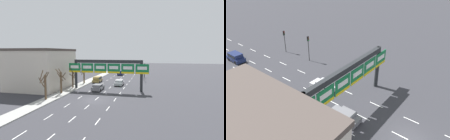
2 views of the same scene
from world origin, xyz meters
The scene contains 11 objects.
ground_plane centered at (0.00, 0.00, 0.00)m, with size 220.00×220.00×0.00m, color #333338.
lane_dashes centered at (0.00, 13.50, 0.01)m, with size 6.72×67.00×0.01m.
sign_gantry centered at (0.00, 8.42, 4.99)m, with size 17.85×0.70×6.65m.
suv_gold centered at (-5.14, 17.36, 0.89)m, with size 1.88×4.07×1.60m.
suv_navy centered at (-1.60, 33.80, 0.92)m, with size 1.85×4.03×1.66m.
car_grey centered at (-1.89, 7.49, 0.73)m, with size 1.93×4.08×1.35m.
car_silver centered at (1.60, 14.18, 0.76)m, with size 1.97×3.97×1.43m.
traffic_light_near_gantry centered at (7.31, 23.00, 3.50)m, with size 0.30×0.35×4.92m.
traffic_light_mid_block centered at (7.16, 29.76, 3.27)m, with size 0.30×0.35×4.57m.
tree_bare_third centered at (-8.07, 14.54, 2.47)m, with size 1.71×2.11×4.45m.
tree_bare_furthest centered at (-8.33, 8.62, 2.47)m, with size 1.40×1.52×4.67m.
Camera 2 is at (-18.74, -4.93, 18.62)m, focal length 35.00 mm.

